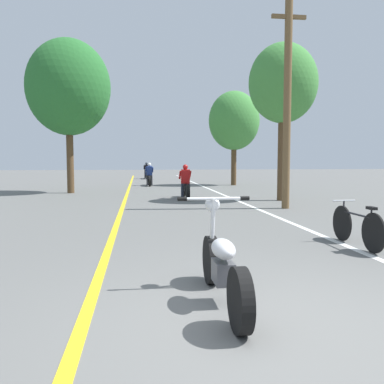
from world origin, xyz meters
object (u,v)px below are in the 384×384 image
Objects in this scene: roadside_tree_left at (68,88)px; roadside_tree_right_near at (283,84)px; roadside_tree_right_far at (234,121)px; motorcycle_rider_far at (147,173)px; motorcycle_rider_lead at (185,186)px; motorcycle_foreground at (222,265)px; utility_pole at (287,102)px; bicycle_parked at (357,226)px; motorcycle_rider_mid at (149,177)px.

roadside_tree_right_near is at bearing -28.51° from roadside_tree_left.
roadside_tree_left is (-8.95, -4.78, 0.96)m from roadside_tree_right_far.
roadside_tree_right_near is at bearing -92.22° from roadside_tree_right_far.
roadside_tree_right_far is at bearing -60.64° from motorcycle_rider_far.
roadside_tree_left reaches higher than roadside_tree_right_far.
motorcycle_foreground is at bearing -94.61° from motorcycle_rider_lead.
utility_pole is 3.78× the size of bicycle_parked.
motorcycle_foreground is 1.00× the size of motorcycle_rider_far.
roadside_tree_right_near is 9.78m from roadside_tree_left.
motorcycle_foreground is at bearing -114.69° from utility_pole.
roadside_tree_left reaches higher than bicycle_parked.
roadside_tree_left is at bearing 137.68° from utility_pole.
motorcycle_rider_lead is 9.63m from bicycle_parked.
roadside_tree_right_near is 2.83× the size of motorcycle_rider_far.
roadside_tree_right_near is 9.22m from bicycle_parked.
bicycle_parked is (-0.78, -5.69, -3.01)m from utility_pole.
motorcycle_rider_lead reaches higher than bicycle_parked.
motorcycle_rider_lead is (5.03, -3.41, -4.36)m from roadside_tree_left.
roadside_tree_left is 3.36× the size of motorcycle_rider_lead.
bicycle_parked is (3.24, -17.78, -0.15)m from motorcycle_rider_mid.
roadside_tree_right_far is 2.70× the size of motorcycle_rider_lead.
motorcycle_foreground is at bearing -89.49° from motorcycle_rider_far.
motorcycle_rider_far is at bearing 74.71° from roadside_tree_left.
roadside_tree_right_far reaches higher than motorcycle_rider_mid.
roadside_tree_right_far is (1.11, 11.91, 0.53)m from utility_pole.
motorcycle_rider_mid is (-4.03, 12.09, -2.86)m from utility_pole.
roadside_tree_left is (-7.83, 7.13, 1.49)m from utility_pole.
motorcycle_rider_far is (-4.03, 21.06, -2.87)m from utility_pole.
roadside_tree_right_near reaches higher than motorcycle_rider_far.
roadside_tree_right_near is 2.82× the size of motorcycle_foreground.
roadside_tree_right_near reaches higher than motorcycle_foreground.
roadside_tree_left is at bearing -151.92° from roadside_tree_right_far.
roadside_tree_right_near is 9.46m from roadside_tree_right_far.
utility_pole is 9.49m from motorcycle_foreground.
motorcycle_rider_far is at bearing 119.36° from roadside_tree_right_far.
roadside_tree_right_near is 19.58m from motorcycle_rider_far.
bicycle_parked is at bearing -100.65° from roadside_tree_right_near.
motorcycle_foreground is (-4.88, -20.10, -3.49)m from roadside_tree_right_far.
roadside_tree_right_near is 3.40× the size of bicycle_parked.
motorcycle_rider_mid is at bearing 177.99° from roadside_tree_right_far.
roadside_tree_right_far is 0.80× the size of roadside_tree_left.
utility_pole is at bearing -79.17° from motorcycle_rider_far.
roadside_tree_right_near reaches higher than roadside_tree_right_far.
utility_pole is 5.47m from motorcycle_rider_lead.
motorcycle_rider_far is 26.94m from bicycle_parked.
motorcycle_rider_mid is at bearing 98.30° from motorcycle_rider_lead.
roadside_tree_left reaches higher than roadside_tree_right_near.
roadside_tree_right_far is 10.19m from roadside_tree_left.
roadside_tree_left reaches higher than utility_pole.
utility_pole is 11.97m from roadside_tree_right_far.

